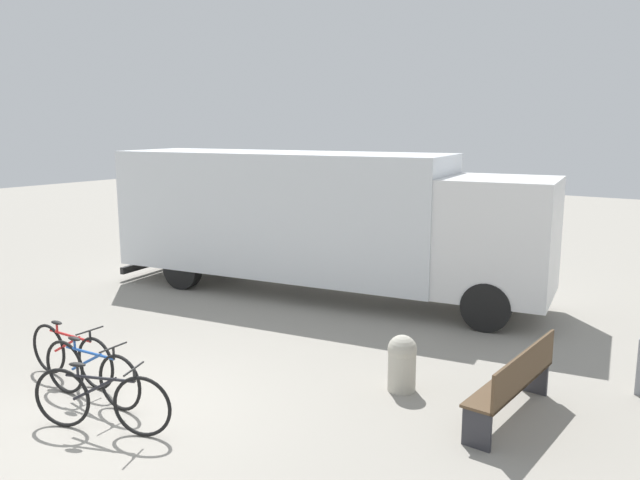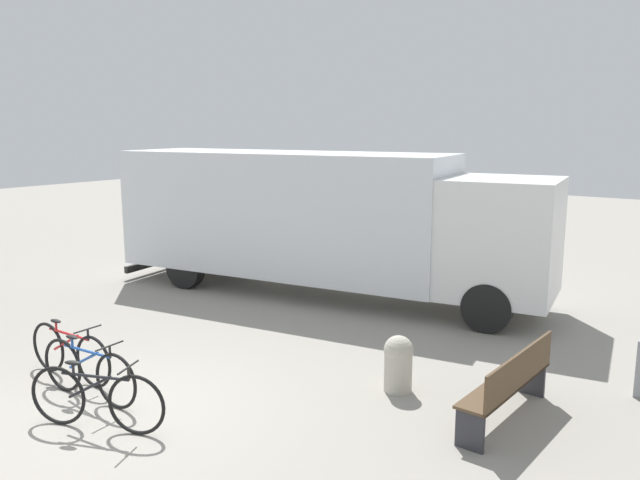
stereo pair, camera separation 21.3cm
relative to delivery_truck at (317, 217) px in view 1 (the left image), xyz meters
The scene contains 7 objects.
ground_plane 6.57m from the delivery_truck, 79.43° to the right, with size 60.00×60.00×0.00m, color gray.
delivery_truck is the anchor object (origin of this frame).
park_bench 6.58m from the delivery_truck, 33.26° to the right, with size 0.53×2.01×0.93m.
bicycle_near 6.04m from the delivery_truck, 91.86° to the right, with size 1.80×0.44×0.84m.
bicycle_middle 6.33m from the delivery_truck, 84.19° to the right, with size 1.80×0.44×0.84m.
bicycle_far 6.89m from the delivery_truck, 77.68° to the right, with size 1.70×0.72×0.84m.
bollard_near_bench 5.39m from the delivery_truck, 42.60° to the right, with size 0.40×0.40×0.79m.
Camera 1 is at (6.31, -4.64, 3.58)m, focal length 35.00 mm.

